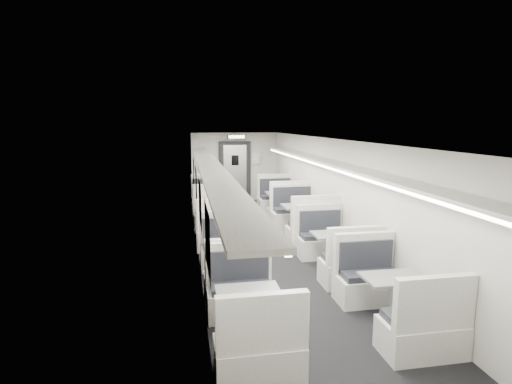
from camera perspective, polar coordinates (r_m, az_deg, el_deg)
name	(u,v)px	position (r m, az deg, el deg)	size (l,w,h in m)	color
room	(271,199)	(8.24, 2.16, -0.94)	(3.24, 12.24, 2.64)	black
booth_left_a	(212,207)	(11.34, -6.25, -2.08)	(1.11, 2.26, 1.21)	white
booth_left_b	(218,222)	(9.62, -5.50, -4.36)	(1.07, 2.17, 1.16)	white
booth_left_c	(231,263)	(7.03, -3.62, -10.03)	(0.98, 2.00, 1.07)	white
booth_left_d	(249,316)	(5.26, -1.06, -17.25)	(0.97, 1.96, 1.05)	white
booth_right_a	(282,205)	(11.57, 3.72, -1.88)	(1.08, 2.19, 1.17)	white
booth_right_b	(302,221)	(9.65, 6.63, -4.19)	(1.14, 2.30, 1.23)	white
booth_right_c	(334,251)	(7.76, 11.12, -8.25)	(0.99, 2.00, 1.07)	white
booth_right_d	(392,300)	(5.95, 18.82, -14.40)	(0.97, 1.98, 1.06)	white
passenger	(219,194)	(10.95, -5.37, -0.28)	(0.60, 0.39, 1.64)	black
window_a	(194,173)	(11.40, -8.87, 2.74)	(0.02, 1.18, 0.84)	black
window_b	(196,185)	(9.22, -8.52, 1.06)	(0.02, 1.18, 0.84)	black
window_c	(200,204)	(7.05, -7.97, -1.64)	(0.02, 1.18, 0.84)	black
window_d	(208,239)	(4.92, -6.92, -6.72)	(0.02, 1.18, 0.84)	black
luggage_rack_left	(211,167)	(7.67, -6.46, 3.60)	(0.46, 10.40, 0.09)	white
luggage_rack_right	(335,164)	(8.21, 11.18, 3.89)	(0.46, 10.40, 0.09)	white
vestibule_door	(235,172)	(14.05, -3.01, 2.91)	(1.10, 0.13, 2.10)	black
exit_sign	(237,137)	(13.47, -2.80, 7.90)	(0.62, 0.12, 0.16)	black
wall_notice	(256,158)	(14.10, 0.01, 4.83)	(0.32, 0.02, 0.40)	silver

